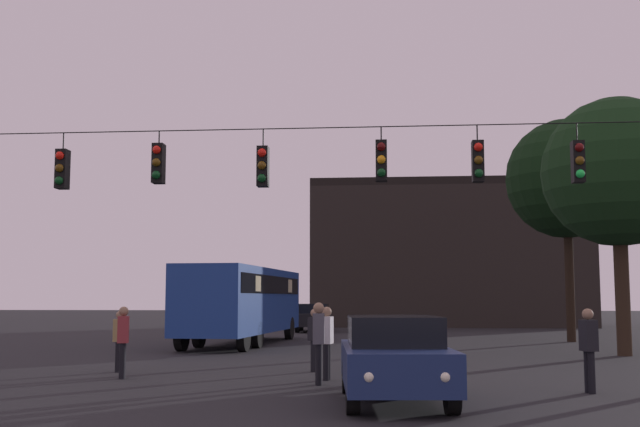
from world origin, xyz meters
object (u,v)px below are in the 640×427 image
tree_behind_building (566,179)px  pedestrian_crossing_left (319,338)px  car_near_right (394,357)px  pedestrian_crossing_center (119,338)px  pedestrian_near_bus (315,336)px  tree_left_silhouette (617,173)px  pedestrian_far_side (589,345)px  car_far_left (314,317)px  city_bus (243,297)px  pedestrian_crossing_right (327,339)px  pedestrian_trailing (123,338)px

tree_behind_building → pedestrian_crossing_left: bearing=-117.9°
car_near_right → pedestrian_crossing_left: bearing=120.9°
pedestrian_crossing_center → tree_behind_building: bearing=45.7°
pedestrian_crossing_left → pedestrian_near_bus: 3.02m
tree_left_silhouette → pedestrian_far_side: bearing=-109.4°
car_far_left → pedestrian_crossing_left: pedestrian_crossing_left is taller
pedestrian_crossing_left → tree_behind_building: tree_behind_building is taller
pedestrian_crossing_center → tree_behind_building: size_ratio=0.16×
city_bus → tree_behind_building: 14.72m
car_far_left → pedestrian_near_bus: size_ratio=2.79×
city_bus → pedestrian_crossing_center: bearing=-94.5°
pedestrian_crossing_right → car_near_right: bearing=-67.8°
pedestrian_crossing_left → pedestrian_crossing_right: pedestrian_crossing_left is taller
car_far_left → pedestrian_crossing_center: size_ratio=2.89×
pedestrian_crossing_left → pedestrian_crossing_center: bearing=154.6°
pedestrian_crossing_center → pedestrian_far_side: size_ratio=0.93×
pedestrian_near_bus → tree_behind_building: (9.53, 14.29, 6.05)m
pedestrian_crossing_center → pedestrian_near_bus: bearing=5.8°
pedestrian_near_bus → tree_left_silhouette: 12.35m
pedestrian_trailing → pedestrian_far_side: size_ratio=1.00×
pedestrian_crossing_left → car_near_right: bearing=-59.1°
pedestrian_trailing → pedestrian_near_bus: bearing=26.0°
car_near_right → pedestrian_near_bus: bearing=109.2°
city_bus → car_far_left: (1.69, 11.98, -1.07)m
pedestrian_crossing_left → tree_behind_building: 20.44m
pedestrian_crossing_right → tree_behind_building: (9.06, 16.29, 6.00)m
tree_left_silhouette → pedestrian_crossing_left: bearing=-134.3°
pedestrian_crossing_left → pedestrian_crossing_right: 1.01m
pedestrian_far_side → tree_left_silhouette: size_ratio=0.19×
pedestrian_far_side → pedestrian_crossing_right: bearing=159.6°
car_far_left → tree_left_silhouette: tree_left_silhouette is taller
car_far_left → tree_behind_building: bearing=-37.2°
pedestrian_near_bus → pedestrian_far_side: 7.00m
car_near_right → pedestrian_crossing_left: (-1.59, 2.66, 0.20)m
pedestrian_near_bus → pedestrian_trailing: 4.73m
tree_left_silhouette → tree_behind_building: size_ratio=0.88×
pedestrian_trailing → tree_left_silhouette: size_ratio=0.20×
car_near_right → pedestrian_crossing_right: size_ratio=2.70×
pedestrian_near_bus → tree_left_silhouette: tree_left_silhouette is taller
city_bus → car_far_left: size_ratio=2.54×
pedestrian_crossing_left → pedestrian_far_side: pedestrian_crossing_left is taller
car_near_right → tree_behind_building: tree_behind_building is taller
tree_behind_building → city_bus: bearing=-167.3°
pedestrian_crossing_left → tree_behind_building: (9.15, 17.29, 5.94)m
city_bus → tree_left_silhouette: (13.33, -5.02, 4.06)m
pedestrian_far_side → pedestrian_trailing: bearing=169.3°
pedestrian_far_side → tree_left_silhouette: 11.93m
pedestrian_crossing_right → tree_behind_building: 19.58m
car_near_right → pedestrian_trailing: 7.18m
car_near_right → pedestrian_near_bus: (-1.97, 5.66, 0.08)m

